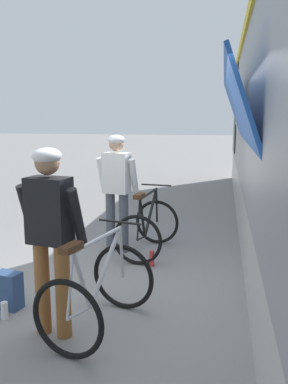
{
  "coord_description": "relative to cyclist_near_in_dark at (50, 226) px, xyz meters",
  "views": [
    {
      "loc": [
        1.01,
        -4.49,
        2.03
      ],
      "look_at": [
        0.01,
        0.72,
        1.05
      ],
      "focal_mm": 38.55,
      "sensor_mm": 36.0,
      "label": 1
    }
  ],
  "objects": [
    {
      "name": "ground_plane",
      "position": [
        0.5,
        1.12,
        -1.05
      ],
      "size": [
        80.0,
        80.0,
        0.0
      ],
      "primitive_type": "plane",
      "color": "gray"
    },
    {
      "name": "cyclist_near_in_dark",
      "position": [
        0.0,
        0.0,
        0.0
      ],
      "size": [
        0.64,
        0.37,
        1.76
      ],
      "color": "#935B2D",
      "rests_on": "ground"
    },
    {
      "name": "cyclist_far_in_white",
      "position": [
        -0.03,
        2.49,
        0.0
      ],
      "size": [
        0.64,
        0.37,
        1.76
      ],
      "color": "#4C515B",
      "rests_on": "ground"
    },
    {
      "name": "bicycle_near_silver",
      "position": [
        0.39,
        0.14,
        -0.65
      ],
      "size": [
        0.94,
        1.21,
        0.99
      ],
      "color": "black",
      "rests_on": "ground"
    },
    {
      "name": "bicycle_far_black",
      "position": [
        0.45,
        2.45,
        -0.65
      ],
      "size": [
        0.82,
        1.14,
        0.99
      ],
      "color": "black",
      "rests_on": "ground"
    },
    {
      "name": "backpack_on_platform",
      "position": [
        -0.69,
        0.41,
        -0.85
      ],
      "size": [
        0.31,
        0.23,
        0.4
      ],
      "primitive_type": "cube",
      "rotation": [
        0.0,
        0.0,
        -0.2
      ],
      "color": "navy",
      "rests_on": "ground"
    },
    {
      "name": "water_bottle_near_the_bikes",
      "position": [
        0.6,
        1.94,
        -0.95
      ],
      "size": [
        0.07,
        0.07,
        0.22
      ],
      "primitive_type": "cylinder",
      "color": "red",
      "rests_on": "ground"
    },
    {
      "name": "water_bottle_by_the_backpack",
      "position": [
        -0.61,
        0.17,
        -0.96
      ],
      "size": [
        0.07,
        0.07,
        0.18
      ],
      "primitive_type": "cylinder",
      "color": "silver",
      "rests_on": "ground"
    }
  ]
}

